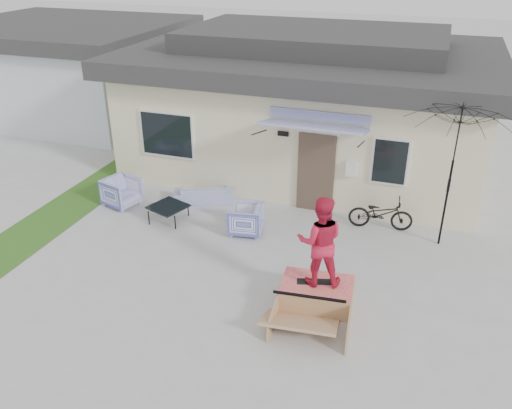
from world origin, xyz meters
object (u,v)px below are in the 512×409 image
(loveseat, at_px, (203,191))
(patio_umbrella, at_px, (451,175))
(armchair_right, at_px, (246,218))
(skater, at_px, (320,240))
(armchair_left, at_px, (122,191))
(bicycle, at_px, (381,210))
(skateboard, at_px, (318,281))
(coffee_table, at_px, (169,213))
(skate_ramp, at_px, (317,293))

(loveseat, relative_size, patio_umbrella, 0.63)
(armchair_right, height_order, skater, skater)
(armchair_left, bearing_deg, bicycle, -65.65)
(armchair_left, xyz_separation_m, skateboard, (5.89, -2.46, 0.06))
(loveseat, relative_size, skateboard, 2.00)
(armchair_left, distance_m, skater, 6.46)
(loveseat, distance_m, armchair_left, 2.16)
(skateboard, bearing_deg, skater, 136.73)
(coffee_table, relative_size, skate_ramp, 0.45)
(coffee_table, bearing_deg, skater, -25.75)
(bicycle, xyz_separation_m, skateboard, (-0.78, -3.41, -0.01))
(armchair_right, bearing_deg, patio_umbrella, 92.92)
(armchair_right, distance_m, bicycle, 3.31)
(patio_umbrella, bearing_deg, skater, -125.20)
(coffee_table, distance_m, skate_ramp, 4.82)
(patio_umbrella, relative_size, skater, 1.40)
(loveseat, xyz_separation_m, coffee_table, (-0.39, -1.28, -0.11))
(loveseat, height_order, armchair_left, armchair_left)
(coffee_table, bearing_deg, skateboard, -25.75)
(coffee_table, height_order, skater, skater)
(armchair_left, xyz_separation_m, bicycle, (6.67, 0.95, 0.07))
(skate_ramp, distance_m, skater, 1.18)
(skateboard, bearing_deg, armchair_right, 120.01)
(patio_umbrella, bearing_deg, coffee_table, -171.00)
(bicycle, xyz_separation_m, patio_umbrella, (1.42, -0.29, 1.25))
(armchair_left, relative_size, skater, 0.47)
(armchair_left, xyz_separation_m, skate_ramp, (5.90, -2.51, -0.20))
(armchair_right, height_order, skateboard, armchair_right)
(coffee_table, distance_m, patio_umbrella, 6.78)
(patio_umbrella, relative_size, skateboard, 3.18)
(coffee_table, distance_m, skateboard, 4.81)
(skate_ramp, relative_size, skater, 1.01)
(armchair_right, xyz_separation_m, bicycle, (3.05, 1.28, 0.09))
(skater, bearing_deg, armchair_left, -37.25)
(loveseat, height_order, patio_umbrella, patio_umbrella)
(bicycle, distance_m, skate_ramp, 3.55)
(loveseat, height_order, armchair_right, armchair_right)
(bicycle, distance_m, patio_umbrella, 1.92)
(coffee_table, distance_m, skater, 4.95)
(skate_ramp, height_order, skater, skater)
(armchair_right, height_order, bicycle, bicycle)
(skate_ramp, bearing_deg, skater, 90.00)
(loveseat, height_order, skater, skater)
(coffee_table, xyz_separation_m, patio_umbrella, (6.52, 1.03, 1.55))
(coffee_table, distance_m, bicycle, 5.28)
(patio_umbrella, bearing_deg, bicycle, 168.26)
(armchair_left, bearing_deg, skate_ramp, -96.80)
(armchair_right, relative_size, skater, 0.44)
(armchair_right, xyz_separation_m, coffee_table, (-2.05, -0.05, -0.20))
(bicycle, relative_size, skateboard, 1.95)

